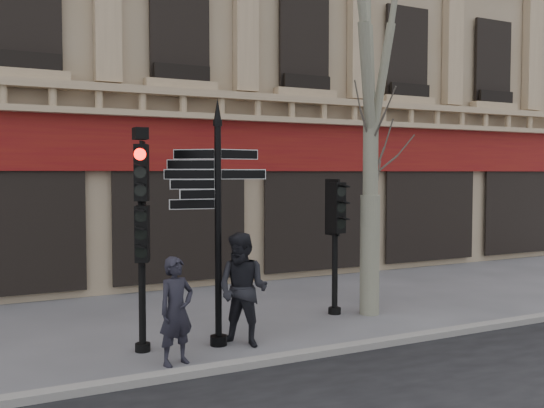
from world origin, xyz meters
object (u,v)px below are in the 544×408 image
Objects in this scene: traffic_signal_secondary at (335,222)px; pedestrian_a at (176,311)px; traffic_signal_main at (141,211)px; fingerpost at (218,180)px; pedestrian_b at (243,290)px.

traffic_signal_secondary is 4.41m from pedestrian_a.
traffic_signal_main reaches higher than traffic_signal_secondary.
fingerpost is 1.35m from traffic_signal_main.
traffic_signal_secondary is at bearing 33.79° from traffic_signal_main.
fingerpost reaches higher than pedestrian_a.
traffic_signal_main is 1.90× the size of pedestrian_b.
traffic_signal_main is at bearing -171.20° from fingerpost.
pedestrian_a is 1.38m from pedestrian_b.
fingerpost is 1.88m from pedestrian_b.
pedestrian_a is (-3.93, -1.69, -1.07)m from traffic_signal_secondary.
pedestrian_a is at bearing -48.98° from traffic_signal_main.
traffic_signal_main is (-1.23, 0.23, -0.49)m from fingerpost.
fingerpost is 2.18× the size of pedestrian_b.
traffic_signal_main is 1.34× the size of traffic_signal_secondary.
fingerpost is 3.28m from traffic_signal_secondary.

